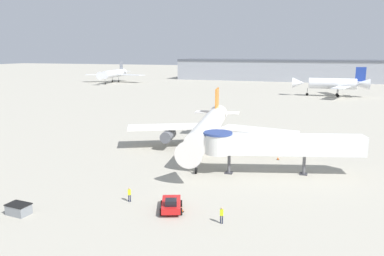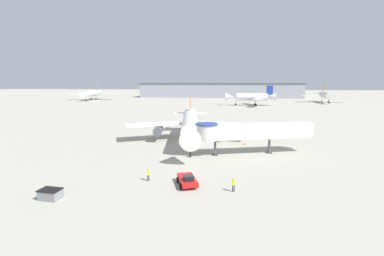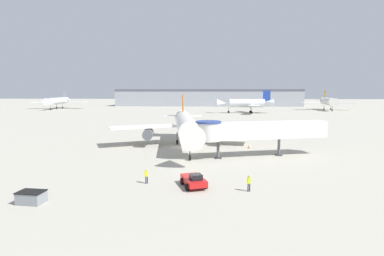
{
  "view_description": "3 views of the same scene",
  "coord_description": "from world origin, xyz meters",
  "px_view_note": "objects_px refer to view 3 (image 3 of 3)",
  "views": [
    {
      "loc": [
        17.36,
        -60.29,
        17.29
      ],
      "look_at": [
        -0.02,
        -7.55,
        5.9
      ],
      "focal_mm": 35.0,
      "sensor_mm": 36.0,
      "label": 1
    },
    {
      "loc": [
        7.68,
        -56.17,
        13.54
      ],
      "look_at": [
        0.56,
        1.18,
        3.12
      ],
      "focal_mm": 24.0,
      "sensor_mm": 36.0,
      "label": 2
    },
    {
      "loc": [
        4.8,
        -57.07,
        10.66
      ],
      "look_at": [
        1.39,
        1.37,
        3.59
      ],
      "focal_mm": 28.0,
      "sensor_mm": 36.0,
      "label": 3
    }
  ],
  "objects_px": {
    "background_jet_blue_tail": "(248,103)",
    "main_airplane": "(186,125)",
    "pushback_tug_red": "(194,180)",
    "ground_crew_wing_walker": "(146,175)",
    "ground_crew_marshaller": "(249,182)",
    "traffic_cone_starboard_wing": "(249,146)",
    "background_jet_gray_tail": "(58,101)",
    "traffic_cone_apron_front": "(204,184)",
    "background_jet_gold_tail": "(328,101)",
    "service_container_gray": "(31,197)",
    "jet_bridge": "(254,130)"
  },
  "relations": [
    {
      "from": "traffic_cone_apron_front",
      "to": "traffic_cone_starboard_wing",
      "type": "bearing_deg",
      "value": 71.39
    },
    {
      "from": "main_airplane",
      "to": "background_jet_gray_tail",
      "type": "relative_size",
      "value": 0.95
    },
    {
      "from": "ground_crew_marshaller",
      "to": "background_jet_blue_tail",
      "type": "distance_m",
      "value": 121.92
    },
    {
      "from": "traffic_cone_apron_front",
      "to": "ground_crew_wing_walker",
      "type": "height_order",
      "value": "ground_crew_wing_walker"
    },
    {
      "from": "ground_crew_wing_walker",
      "to": "background_jet_gray_tail",
      "type": "relative_size",
      "value": 0.05
    },
    {
      "from": "background_jet_gold_tail",
      "to": "pushback_tug_red",
      "type": "bearing_deg",
      "value": -107.5
    },
    {
      "from": "traffic_cone_apron_front",
      "to": "background_jet_blue_tail",
      "type": "xyz_separation_m",
      "value": [
        19.74,
        119.52,
        4.72
      ]
    },
    {
      "from": "ground_crew_marshaller",
      "to": "ground_crew_wing_walker",
      "type": "distance_m",
      "value": 11.79
    },
    {
      "from": "main_airplane",
      "to": "traffic_cone_starboard_wing",
      "type": "bearing_deg",
      "value": -13.66
    },
    {
      "from": "jet_bridge",
      "to": "background_jet_gray_tail",
      "type": "relative_size",
      "value": 0.63
    },
    {
      "from": "background_jet_blue_tail",
      "to": "main_airplane",
      "type": "bearing_deg",
      "value": -16.45
    },
    {
      "from": "traffic_cone_apron_front",
      "to": "background_jet_gold_tail",
      "type": "distance_m",
      "value": 162.3
    },
    {
      "from": "background_jet_gray_tail",
      "to": "background_jet_gold_tail",
      "type": "height_order",
      "value": "background_jet_gold_tail"
    },
    {
      "from": "service_container_gray",
      "to": "background_jet_blue_tail",
      "type": "relative_size",
      "value": 0.09
    },
    {
      "from": "main_airplane",
      "to": "traffic_cone_starboard_wing",
      "type": "xyz_separation_m",
      "value": [
        12.14,
        -1.29,
        -3.92
      ]
    },
    {
      "from": "background_jet_gray_tail",
      "to": "ground_crew_wing_walker",
      "type": "bearing_deg",
      "value": -67.95
    },
    {
      "from": "main_airplane",
      "to": "jet_bridge",
      "type": "height_order",
      "value": "main_airplane"
    },
    {
      "from": "background_jet_gold_tail",
      "to": "ground_crew_marshaller",
      "type": "bearing_deg",
      "value": -105.4
    },
    {
      "from": "ground_crew_marshaller",
      "to": "background_jet_gray_tail",
      "type": "bearing_deg",
      "value": 114.3
    },
    {
      "from": "ground_crew_wing_walker",
      "to": "jet_bridge",
      "type": "bearing_deg",
      "value": 16.74
    },
    {
      "from": "service_container_gray",
      "to": "background_jet_gold_tail",
      "type": "relative_size",
      "value": 0.08
    },
    {
      "from": "pushback_tug_red",
      "to": "background_jet_gray_tail",
      "type": "xyz_separation_m",
      "value": [
        -93.85,
        151.45,
        4.27
      ]
    },
    {
      "from": "jet_bridge",
      "to": "pushback_tug_red",
      "type": "xyz_separation_m",
      "value": [
        -9.05,
        -16.46,
        -3.63
      ]
    },
    {
      "from": "traffic_cone_starboard_wing",
      "to": "ground_crew_wing_walker",
      "type": "relative_size",
      "value": 0.37
    },
    {
      "from": "pushback_tug_red",
      "to": "service_container_gray",
      "type": "xyz_separation_m",
      "value": [
        -15.36,
        -5.93,
        -0.16
      ]
    },
    {
      "from": "traffic_cone_apron_front",
      "to": "background_jet_gray_tail",
      "type": "xyz_separation_m",
      "value": [
        -95.04,
        151.28,
        4.72
      ]
    },
    {
      "from": "ground_crew_marshaller",
      "to": "background_jet_gold_tail",
      "type": "relative_size",
      "value": 0.06
    },
    {
      "from": "jet_bridge",
      "to": "background_jet_gray_tail",
      "type": "height_order",
      "value": "background_jet_gray_tail"
    },
    {
      "from": "main_airplane",
      "to": "background_jet_gold_tail",
      "type": "relative_size",
      "value": 1.07
    },
    {
      "from": "traffic_cone_apron_front",
      "to": "ground_crew_marshaller",
      "type": "height_order",
      "value": "ground_crew_marshaller"
    },
    {
      "from": "background_jet_blue_tail",
      "to": "background_jet_gray_tail",
      "type": "bearing_deg",
      "value": -107.74
    },
    {
      "from": "jet_bridge",
      "to": "traffic_cone_apron_front",
      "type": "bearing_deg",
      "value": -130.98
    },
    {
      "from": "main_airplane",
      "to": "ground_crew_marshaller",
      "type": "distance_m",
      "value": 28.2
    },
    {
      "from": "pushback_tug_red",
      "to": "background_jet_gold_tail",
      "type": "distance_m",
      "value": 162.95
    },
    {
      "from": "jet_bridge",
      "to": "main_airplane",
      "type": "bearing_deg",
      "value": 128.25
    },
    {
      "from": "background_jet_blue_tail",
      "to": "ground_crew_marshaller",
      "type": "bearing_deg",
      "value": -9.31
    },
    {
      "from": "ground_crew_wing_walker",
      "to": "background_jet_gold_tail",
      "type": "bearing_deg",
      "value": 32.27
    },
    {
      "from": "jet_bridge",
      "to": "ground_crew_marshaller",
      "type": "xyz_separation_m",
      "value": [
        -3.05,
        -17.7,
        -3.35
      ]
    },
    {
      "from": "traffic_cone_apron_front",
      "to": "background_jet_gold_tail",
      "type": "relative_size",
      "value": 0.02
    },
    {
      "from": "traffic_cone_starboard_wing",
      "to": "background_jet_gray_tail",
      "type": "relative_size",
      "value": 0.02
    },
    {
      "from": "jet_bridge",
      "to": "background_jet_blue_tail",
      "type": "distance_m",
      "value": 103.91
    },
    {
      "from": "pushback_tug_red",
      "to": "ground_crew_wing_walker",
      "type": "relative_size",
      "value": 2.55
    },
    {
      "from": "traffic_cone_apron_front",
      "to": "background_jet_gray_tail",
      "type": "distance_m",
      "value": 178.72
    },
    {
      "from": "traffic_cone_apron_front",
      "to": "ground_crew_wing_walker",
      "type": "relative_size",
      "value": 0.37
    },
    {
      "from": "service_container_gray",
      "to": "background_jet_gold_tail",
      "type": "distance_m",
      "value": 175.35
    },
    {
      "from": "background_jet_blue_tail",
      "to": "background_jet_gold_tail",
      "type": "xyz_separation_m",
      "value": [
        50.12,
        26.89,
        0.09
      ]
    },
    {
      "from": "main_airplane",
      "to": "ground_crew_wing_walker",
      "type": "relative_size",
      "value": 18.97
    },
    {
      "from": "traffic_cone_starboard_wing",
      "to": "ground_crew_marshaller",
      "type": "distance_m",
      "value": 25.48
    },
    {
      "from": "background_jet_gray_tail",
      "to": "background_jet_gold_tail",
      "type": "xyz_separation_m",
      "value": [
        164.91,
        -4.87,
        0.09
      ]
    },
    {
      "from": "jet_bridge",
      "to": "background_jet_gray_tail",
      "type": "xyz_separation_m",
      "value": [
        -102.9,
        134.99,
        0.65
      ]
    }
  ]
}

